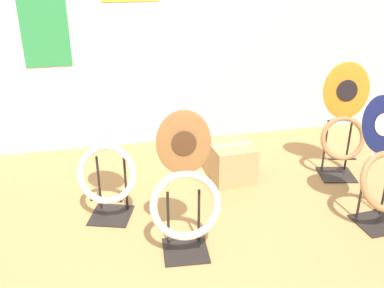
{
  "coord_description": "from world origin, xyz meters",
  "views": [
    {
      "loc": [
        -0.33,
        -1.45,
        1.72
      ],
      "look_at": [
        0.25,
        1.11,
        0.55
      ],
      "focal_mm": 40.0,
      "sensor_mm": 36.0,
      "label": 1
    }
  ],
  "objects_px": {
    "toilet_seat_display_orange_sun": "(344,122)",
    "toilet_seat_display_white_plain": "(107,164)",
    "storage_box": "(231,162)",
    "toilet_seat_display_woodgrain": "(185,193)"
  },
  "relations": [
    {
      "from": "toilet_seat_display_woodgrain",
      "to": "toilet_seat_display_white_plain",
      "type": "height_order",
      "value": "toilet_seat_display_woodgrain"
    },
    {
      "from": "toilet_seat_display_orange_sun",
      "to": "toilet_seat_display_white_plain",
      "type": "xyz_separation_m",
      "value": [
        -1.9,
        -0.21,
        -0.07
      ]
    },
    {
      "from": "toilet_seat_display_orange_sun",
      "to": "toilet_seat_display_white_plain",
      "type": "distance_m",
      "value": 1.91
    },
    {
      "from": "storage_box",
      "to": "toilet_seat_display_orange_sun",
      "type": "bearing_deg",
      "value": -8.61
    },
    {
      "from": "toilet_seat_display_woodgrain",
      "to": "toilet_seat_display_orange_sun",
      "type": "distance_m",
      "value": 1.63
    },
    {
      "from": "toilet_seat_display_white_plain",
      "to": "storage_box",
      "type": "height_order",
      "value": "toilet_seat_display_white_plain"
    },
    {
      "from": "toilet_seat_display_orange_sun",
      "to": "storage_box",
      "type": "height_order",
      "value": "toilet_seat_display_orange_sun"
    },
    {
      "from": "toilet_seat_display_white_plain",
      "to": "toilet_seat_display_orange_sun",
      "type": "bearing_deg",
      "value": 6.24
    },
    {
      "from": "toilet_seat_display_woodgrain",
      "to": "toilet_seat_display_white_plain",
      "type": "relative_size",
      "value": 1.03
    },
    {
      "from": "toilet_seat_display_woodgrain",
      "to": "toilet_seat_display_white_plain",
      "type": "bearing_deg",
      "value": 130.06
    }
  ]
}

